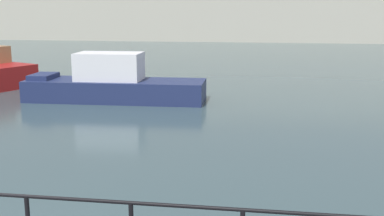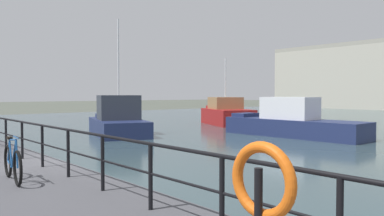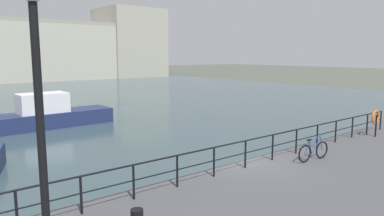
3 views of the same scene
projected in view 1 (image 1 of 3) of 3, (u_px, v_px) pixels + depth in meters
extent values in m
cube|color=#33474C|center=(209.00, 67.00, 37.58)|extent=(80.00, 60.00, 0.01)
cube|color=#B2AD9E|center=(237.00, 3.00, 68.14)|extent=(72.52, 11.30, 10.47)
cube|color=navy|center=(116.00, 90.00, 23.73)|extent=(8.83, 2.69, 1.03)
cube|color=silver|center=(109.00, 66.00, 23.52)|extent=(3.21, 1.91, 1.33)
cube|color=navy|center=(43.00, 76.00, 24.03)|extent=(1.10, 1.72, 0.24)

